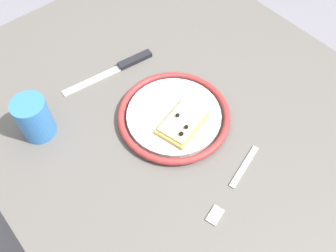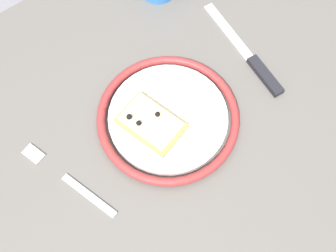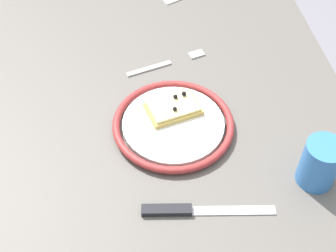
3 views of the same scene
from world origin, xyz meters
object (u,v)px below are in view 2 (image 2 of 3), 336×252
(dining_table, at_px, (153,166))
(fork, at_px, (69,181))
(plate, at_px, (168,117))
(pizza_slice_near, at_px, (151,123))
(knife, at_px, (255,63))

(dining_table, relative_size, fork, 6.02)
(plate, bearing_deg, dining_table, -153.35)
(pizza_slice_near, bearing_deg, fork, 177.55)
(plate, xyz_separation_m, fork, (-0.20, 0.01, -0.01))
(dining_table, relative_size, knife, 4.95)
(dining_table, bearing_deg, fork, 163.50)
(plate, relative_size, pizza_slice_near, 2.04)
(knife, bearing_deg, pizza_slice_near, 176.78)
(dining_table, relative_size, plate, 4.74)
(pizza_slice_near, height_order, knife, pizza_slice_near)
(plate, height_order, fork, plate)
(fork, bearing_deg, dining_table, -16.50)
(dining_table, distance_m, plate, 0.11)
(dining_table, bearing_deg, plate, 26.65)
(plate, bearing_deg, fork, 176.53)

